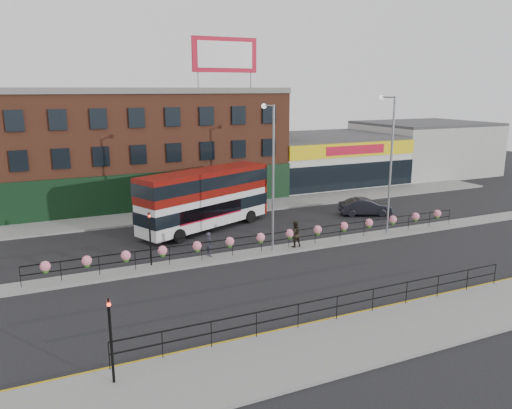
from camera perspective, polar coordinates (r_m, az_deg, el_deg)
name	(u,v)px	position (r m, az deg, el deg)	size (l,w,h in m)	color
ground	(275,251)	(32.56, 2.21, -5.38)	(120.00, 120.00, 0.00)	black
south_pavement	(399,330)	(23.29, 16.06, -13.57)	(60.00, 4.00, 0.15)	gray
north_pavement	(212,210)	(43.16, -5.00, -0.66)	(60.00, 4.00, 0.15)	gray
median	(275,250)	(32.53, 2.22, -5.26)	(60.00, 1.60, 0.15)	gray
yellow_line_inner	(367,310)	(24.90, 12.56, -11.71)	(60.00, 0.10, 0.01)	gold
yellow_line_outer	(369,312)	(24.78, 12.81, -11.86)	(60.00, 0.10, 0.01)	gold
brick_building	(143,145)	(48.79, -12.78, 6.69)	(25.00, 12.21, 10.30)	brown
supermarket	(323,159)	(56.63, 7.62, 5.23)	(15.00, 12.25, 5.30)	silver
warehouse_east	(424,148)	(65.67, 18.62, 6.18)	(14.50, 12.00, 6.30)	#A4A39F
billboard	(225,55)	(45.67, -3.58, 16.69)	(6.00, 0.29, 4.40)	#AE0B24
median_railing	(275,236)	(32.24, 2.23, -3.62)	(30.04, 0.56, 1.23)	black
south_railing	(337,302)	(23.14, 9.25, -10.96)	(20.04, 0.05, 1.12)	black
double_decker_bus	(206,193)	(37.17, -5.79, 1.29)	(11.18, 6.73, 4.47)	silver
car	(365,207)	(42.53, 12.40, -0.26)	(4.54, 2.97, 1.41)	black
pedestrian_a	(209,244)	(31.11, -5.38, -4.54)	(0.47, 0.62, 1.54)	#2C2D3A
pedestrian_b	(295,234)	(32.84, 4.46, -3.39)	(0.86, 0.68, 1.73)	black
lamp_column_west	(272,165)	(31.31, 1.79, 4.50)	(0.33, 1.62, 9.26)	gray
lamp_column_east	(389,153)	(36.35, 14.98, 5.70)	(0.35, 1.70, 9.72)	gray
traffic_light_south	(110,322)	(18.39, -16.38, -12.78)	(0.15, 0.28, 3.65)	black
traffic_light_median	(150,227)	(29.61, -12.06, -2.57)	(0.15, 0.28, 3.65)	black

